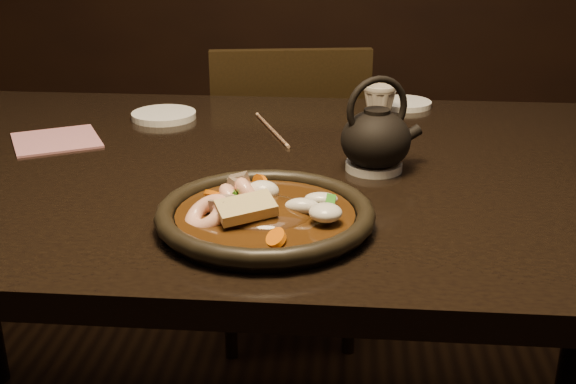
# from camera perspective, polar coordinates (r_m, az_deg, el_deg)

# --- Properties ---
(table) EXTENTS (1.60, 0.90, 0.75)m
(table) POSITION_cam_1_polar(r_m,az_deg,el_deg) (1.24, -3.31, -1.05)
(table) COLOR black
(table) RESTS_ON floor
(chair) EXTENTS (0.45, 0.45, 0.84)m
(chair) POSITION_cam_1_polar(r_m,az_deg,el_deg) (1.91, -0.03, 0.44)
(chair) COLOR black
(chair) RESTS_ON floor
(plate) EXTENTS (0.30, 0.30, 0.03)m
(plate) POSITION_cam_1_polar(r_m,az_deg,el_deg) (0.97, -1.81, -1.88)
(plate) COLOR black
(plate) RESTS_ON table
(stirfry) EXTENTS (0.22, 0.22, 0.07)m
(stirfry) POSITION_cam_1_polar(r_m,az_deg,el_deg) (0.97, -2.21, -1.43)
(stirfry) COLOR #321A09
(stirfry) RESTS_ON plate
(soy_dish) EXTENTS (0.09, 0.09, 0.01)m
(soy_dish) POSITION_cam_1_polar(r_m,az_deg,el_deg) (1.18, 6.79, 2.05)
(soy_dish) COLOR white
(soy_dish) RESTS_ON table
(saucer_left) EXTENTS (0.13, 0.13, 0.01)m
(saucer_left) POSITION_cam_1_polar(r_m,az_deg,el_deg) (1.49, -9.78, 5.99)
(saucer_left) COLOR white
(saucer_left) RESTS_ON table
(saucer_right) EXTENTS (0.11, 0.11, 0.01)m
(saucer_right) POSITION_cam_1_polar(r_m,az_deg,el_deg) (1.58, 9.19, 6.91)
(saucer_right) COLOR white
(saucer_right) RESTS_ON table
(tea_cup) EXTENTS (0.09, 0.09, 0.07)m
(tea_cup) POSITION_cam_1_polar(r_m,az_deg,el_deg) (1.48, 7.23, 7.28)
(tea_cup) COLOR beige
(tea_cup) RESTS_ON table
(chopsticks) EXTENTS (0.09, 0.21, 0.01)m
(chopsticks) POSITION_cam_1_polar(r_m,az_deg,el_deg) (1.38, -1.30, 4.98)
(chopsticks) COLOR tan
(chopsticks) RESTS_ON table
(napkin) EXTENTS (0.20, 0.20, 0.00)m
(napkin) POSITION_cam_1_polar(r_m,az_deg,el_deg) (1.39, -17.85, 3.92)
(napkin) COLOR #AC6A74
(napkin) RESTS_ON table
(teapot) EXTENTS (0.13, 0.11, 0.15)m
(teapot) POSITION_cam_1_polar(r_m,az_deg,el_deg) (1.17, 6.99, 4.38)
(teapot) COLOR black
(teapot) RESTS_ON table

